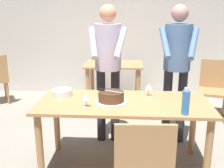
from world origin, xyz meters
The scene contains 14 objects.
ground_plane centered at (0.00, 0.00, 0.00)m, with size 14.00×14.00×0.00m, color gray.
back_wall centered at (0.00, 2.72, 1.35)m, with size 10.00×0.12×2.70m, color beige.
main_dining_table centered at (0.00, 0.00, 0.64)m, with size 1.76×0.79×0.75m.
cake_on_platter centered at (-0.13, -0.03, 0.80)m, with size 0.34×0.34×0.11m.
cake_knife centered at (-0.19, 0.00, 0.87)m, with size 0.26×0.12×0.02m.
plate_stack centered at (-0.68, 0.15, 0.79)m, with size 0.22×0.22×0.07m.
wine_glass_near centered at (-0.36, -0.18, 0.85)m, with size 0.08×0.08×0.14m.
wine_glass_far centered at (0.27, 0.20, 0.85)m, with size 0.08×0.08×0.14m.
water_bottle centered at (0.56, -0.31, 0.86)m, with size 0.07×0.07×0.25m.
person_cutting_cake centered at (-0.21, 0.60, 1.08)m, with size 0.47×0.55×1.72m.
person_standing_beside centered at (0.63, 0.63, 1.08)m, with size 0.46×0.57×1.72m.
chair_near_side centered at (0.17, -0.77, 0.49)m, with size 0.46×0.46×0.90m.
background_table centered at (-0.21, 2.02, 0.58)m, with size 1.00×0.70×0.74m.
background_chair_1 centered at (1.38, 1.51, 0.49)m, with size 0.53×0.53×0.90m.
Camera 1 is at (0.05, -2.64, 1.68)m, focal length 43.55 mm.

